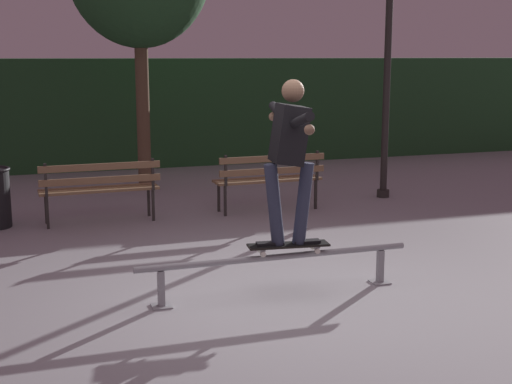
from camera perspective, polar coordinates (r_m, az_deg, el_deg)
ground_plane at (r=6.85m, az=1.79°, el=-8.33°), size 90.00×90.00×0.00m
hedge_backdrop at (r=14.97m, az=-9.74°, el=6.31°), size 24.00×1.20×2.19m
grind_rail at (r=6.81m, az=1.64°, el=-5.72°), size 2.71×0.18×0.40m
skateboard at (r=6.81m, az=2.61°, el=-4.31°), size 0.80×0.29×0.09m
skateboarder at (r=6.62m, az=2.70°, el=3.53°), size 0.63×1.40×1.56m
park_bench_leftmost at (r=9.83m, az=-12.40°, el=0.57°), size 1.61×0.45×0.88m
park_bench_left_center at (r=10.36m, az=1.10°, el=1.34°), size 1.61×0.45×0.88m
lamp_post_right at (r=11.47m, az=10.55°, el=11.85°), size 0.32×0.32×3.90m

